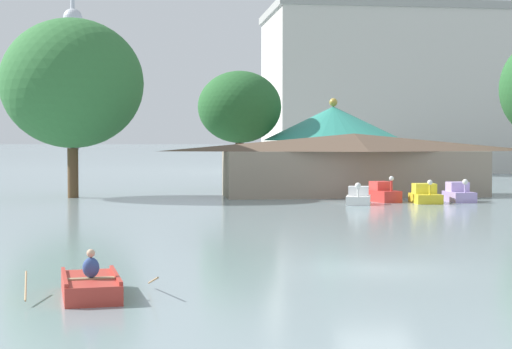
% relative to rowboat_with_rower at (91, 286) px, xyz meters
% --- Properties ---
extents(ground_plane, '(2000.00, 2000.00, 0.00)m').
position_rel_rowboat_with_rower_xyz_m(ground_plane, '(8.73, 3.63, -0.28)').
color(ground_plane, gray).
extents(rowboat_with_rower, '(3.57, 3.23, 1.30)m').
position_rel_rowboat_with_rower_xyz_m(rowboat_with_rower, '(0.00, 0.00, 0.00)').
color(rowboat_with_rower, '#B7382D').
rests_on(rowboat_with_rower, ground).
extents(pedal_boat_white, '(2.11, 2.64, 1.47)m').
position_rel_rowboat_with_rower_xyz_m(pedal_boat_white, '(15.11, 30.74, 0.19)').
color(pedal_boat_white, white).
rests_on(pedal_boat_white, ground).
extents(pedal_boat_red, '(1.94, 3.08, 1.78)m').
position_rel_rowboat_with_rower_xyz_m(pedal_boat_red, '(17.37, 32.97, 0.27)').
color(pedal_boat_red, red).
rests_on(pedal_boat_red, ground).
extents(pedal_boat_yellow, '(1.90, 2.97, 1.59)m').
position_rel_rowboat_with_rower_xyz_m(pedal_boat_yellow, '(19.86, 31.49, 0.22)').
color(pedal_boat_yellow, yellow).
rests_on(pedal_boat_yellow, ground).
extents(pedal_boat_lavender, '(1.51, 2.66, 1.59)m').
position_rel_rowboat_with_rower_xyz_m(pedal_boat_lavender, '(22.45, 32.19, 0.25)').
color(pedal_boat_lavender, '#B299D8').
rests_on(pedal_boat_lavender, ground).
extents(boathouse, '(20.82, 6.25, 4.67)m').
position_rel_rowboat_with_rower_xyz_m(boathouse, '(16.84, 38.84, 2.16)').
color(boathouse, gray).
rests_on(boathouse, ground).
extents(green_roof_pavilion, '(12.01, 12.01, 7.76)m').
position_rel_rowboat_with_rower_xyz_m(green_roof_pavilion, '(17.27, 47.89, 3.68)').
color(green_roof_pavilion, brown).
rests_on(green_roof_pavilion, ground).
extents(shoreline_tree_tall_left, '(10.27, 10.27, 12.95)m').
position_rel_rowboat_with_rower_xyz_m(shoreline_tree_tall_left, '(-3.82, 39.60, 7.98)').
color(shoreline_tree_tall_left, brown).
rests_on(shoreline_tree_tall_left, ground).
extents(shoreline_tree_mid, '(7.04, 7.04, 10.01)m').
position_rel_rowboat_with_rower_xyz_m(shoreline_tree_mid, '(9.26, 48.10, 6.66)').
color(shoreline_tree_mid, brown).
rests_on(shoreline_tree_mid, ground).
extents(background_building_block, '(33.71, 19.29, 21.64)m').
position_rel_rowboat_with_rower_xyz_m(background_building_block, '(34.37, 88.04, 10.56)').
color(background_building_block, beige).
rests_on(background_building_block, ground).
extents(distant_broadcast_tower, '(9.59, 9.59, 146.33)m').
position_rel_rowboat_with_rower_xyz_m(distant_broadcast_tower, '(-35.09, 410.88, 60.68)').
color(distant_broadcast_tower, '#B7BCC6').
rests_on(distant_broadcast_tower, ground).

